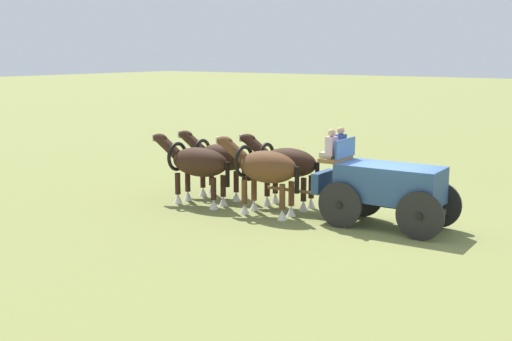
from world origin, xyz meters
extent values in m
plane|color=olive|center=(0.00, 0.00, 0.00)|extent=(220.00, 220.00, 0.00)
cube|color=#2D4C7A|center=(0.00, 0.00, 1.28)|extent=(2.97, 1.50, 1.03)
cube|color=brown|center=(1.70, 0.07, 1.84)|extent=(0.61, 1.26, 0.12)
cube|color=#2D4C7A|center=(2.10, 0.09, 1.11)|extent=(0.29, 1.11, 0.60)
cube|color=#2D4C7A|center=(1.41, 0.06, 2.17)|extent=(0.11, 1.24, 0.55)
cube|color=black|center=(0.00, 0.00, 0.66)|extent=(3.21, 0.29, 0.16)
cylinder|color=black|center=(1.13, 0.84, 0.66)|extent=(1.33, 0.13, 1.32)
cylinder|color=black|center=(1.13, 0.84, 0.66)|extent=(0.21, 0.19, 0.20)
cylinder|color=black|center=(1.20, -0.74, 0.66)|extent=(1.33, 0.13, 1.32)
cylinder|color=black|center=(1.20, -0.74, 0.66)|extent=(0.21, 0.19, 0.20)
cylinder|color=black|center=(-1.20, 0.74, 0.66)|extent=(1.33, 0.13, 1.32)
cylinder|color=black|center=(-1.20, 0.74, 0.66)|extent=(0.21, 0.19, 0.20)
cylinder|color=black|center=(-1.13, -0.84, 0.66)|extent=(1.33, 0.13, 1.32)
cylinder|color=black|center=(-1.13, -0.84, 0.66)|extent=(0.21, 0.19, 0.20)
cylinder|color=brown|center=(2.75, 0.11, 0.71)|extent=(2.60, 0.21, 0.10)
cube|color=#BCB293|center=(1.81, 0.38, 1.98)|extent=(0.41, 0.34, 0.16)
cube|color=silver|center=(1.69, 0.37, 2.25)|extent=(0.25, 0.37, 0.55)
sphere|color=tan|center=(1.69, 0.37, 2.64)|extent=(0.22, 0.22, 0.22)
cube|color=#BCB293|center=(1.84, -0.23, 1.98)|extent=(0.41, 0.34, 0.16)
cube|color=#334C99|center=(1.72, -0.23, 2.25)|extent=(0.25, 0.37, 0.55)
sphere|color=tan|center=(1.72, -0.23, 2.64)|extent=(0.22, 0.22, 0.22)
ellipsoid|color=brown|center=(3.63, 0.80, 1.50)|extent=(1.97, 1.06, 0.98)
cylinder|color=brown|center=(4.29, 1.10, 0.70)|extent=(0.18, 0.18, 0.76)
cone|color=silver|center=(4.29, 1.10, 0.16)|extent=(0.30, 0.30, 0.32)
cylinder|color=brown|center=(4.31, 0.56, 0.70)|extent=(0.18, 0.18, 0.76)
cone|color=silver|center=(4.31, 0.56, 0.16)|extent=(0.30, 0.30, 0.32)
cylinder|color=brown|center=(2.94, 1.04, 0.70)|extent=(0.18, 0.18, 0.76)
cone|color=silver|center=(2.94, 1.04, 0.16)|extent=(0.30, 0.30, 0.32)
cylinder|color=brown|center=(2.96, 0.50, 0.70)|extent=(0.18, 0.18, 0.76)
cone|color=silver|center=(2.96, 0.50, 0.16)|extent=(0.30, 0.30, 0.32)
cylinder|color=brown|center=(4.86, 0.85, 1.90)|extent=(0.96, 0.40, 0.81)
ellipsoid|color=brown|center=(5.23, 0.87, 2.16)|extent=(0.61, 0.28, 0.32)
cube|color=silver|center=(5.51, 0.88, 2.16)|extent=(0.06, 0.10, 0.24)
torus|color=black|center=(4.50, 0.83, 1.60)|extent=(0.16, 1.01, 1.01)
cylinder|color=black|center=(2.61, 0.76, 1.20)|extent=(0.14, 0.14, 0.80)
ellipsoid|color=#331E14|center=(3.68, -0.50, 1.45)|extent=(1.95, 1.01, 0.93)
cylinder|color=#331E14|center=(4.34, -0.22, 0.69)|extent=(0.18, 0.18, 0.74)
cone|color=silver|center=(4.34, -0.22, 0.16)|extent=(0.30, 0.30, 0.32)
cylinder|color=#331E14|center=(4.36, -0.73, 0.69)|extent=(0.18, 0.18, 0.74)
cone|color=silver|center=(4.36, -0.73, 0.16)|extent=(0.30, 0.30, 0.32)
cylinder|color=#331E14|center=(3.00, -0.27, 0.69)|extent=(0.18, 0.18, 0.74)
cone|color=silver|center=(3.00, -0.27, 0.16)|extent=(0.30, 0.30, 0.32)
cylinder|color=#331E14|center=(3.02, -0.78, 0.69)|extent=(0.18, 0.18, 0.74)
cone|color=silver|center=(3.02, -0.78, 0.16)|extent=(0.30, 0.30, 0.32)
cylinder|color=#331E14|center=(4.91, -0.45, 1.85)|extent=(0.96, 0.40, 0.81)
ellipsoid|color=#331E14|center=(5.28, -0.43, 2.11)|extent=(0.61, 0.28, 0.32)
cube|color=silver|center=(5.56, -0.42, 2.11)|extent=(0.06, 0.10, 0.24)
torus|color=black|center=(4.54, -0.46, 1.55)|extent=(0.16, 0.96, 0.95)
cylinder|color=black|center=(2.67, -0.54, 1.15)|extent=(0.14, 0.14, 0.80)
ellipsoid|color=#331E14|center=(6.22, 0.91, 1.41)|extent=(2.13, 1.04, 0.95)
cylinder|color=#331E14|center=(6.95, 1.20, 0.65)|extent=(0.18, 0.18, 0.70)
cone|color=silver|center=(6.95, 1.20, 0.15)|extent=(0.30, 0.30, 0.30)
cylinder|color=#331E14|center=(6.97, 0.67, 0.65)|extent=(0.18, 0.18, 0.70)
cone|color=silver|center=(6.97, 0.67, 0.15)|extent=(0.30, 0.30, 0.30)
cylinder|color=#331E14|center=(5.48, 1.14, 0.65)|extent=(0.18, 0.18, 0.70)
cone|color=silver|center=(5.48, 1.14, 0.15)|extent=(0.30, 0.30, 0.30)
cylinder|color=#331E14|center=(5.50, 0.61, 0.65)|extent=(0.18, 0.18, 0.70)
cone|color=silver|center=(5.50, 0.61, 0.15)|extent=(0.30, 0.30, 0.30)
cylinder|color=#331E14|center=(7.53, 0.96, 1.81)|extent=(0.96, 0.40, 0.81)
ellipsoid|color=#331E14|center=(7.90, 0.97, 2.07)|extent=(0.61, 0.28, 0.32)
cube|color=silver|center=(8.18, 0.99, 2.07)|extent=(0.06, 0.10, 0.24)
torus|color=black|center=(7.17, 0.94, 1.51)|extent=(0.16, 0.98, 0.98)
cylinder|color=black|center=(5.13, 0.86, 1.11)|extent=(0.14, 0.14, 0.80)
ellipsoid|color=#331E14|center=(6.28, -0.39, 1.39)|extent=(2.04, 0.98, 0.90)
cylinder|color=#331E14|center=(6.97, -0.12, 0.66)|extent=(0.18, 0.18, 0.71)
cone|color=silver|center=(6.97, -0.12, 0.15)|extent=(0.30, 0.30, 0.30)
cylinder|color=#331E14|center=(6.99, -0.61, 0.66)|extent=(0.18, 0.18, 0.71)
cone|color=silver|center=(6.99, -0.61, 0.15)|extent=(0.30, 0.30, 0.30)
cylinder|color=#331E14|center=(5.57, -0.17, 0.66)|extent=(0.18, 0.18, 0.71)
cone|color=silver|center=(5.57, -0.17, 0.15)|extent=(0.30, 0.30, 0.30)
cylinder|color=#331E14|center=(5.59, -0.67, 0.66)|extent=(0.18, 0.18, 0.71)
cone|color=silver|center=(5.59, -0.67, 0.15)|extent=(0.30, 0.30, 0.30)
cylinder|color=#331E14|center=(7.55, -0.34, 1.79)|extent=(0.96, 0.40, 0.81)
ellipsoid|color=#331E14|center=(7.92, -0.33, 2.04)|extent=(0.61, 0.28, 0.32)
cube|color=silver|center=(8.20, -0.31, 2.04)|extent=(0.06, 0.10, 0.24)
torus|color=black|center=(7.18, -0.36, 1.49)|extent=(0.16, 0.94, 0.93)
cylinder|color=black|center=(5.23, -0.44, 1.09)|extent=(0.14, 0.14, 0.80)
camera|label=1|loc=(-7.33, 16.90, 4.94)|focal=45.83mm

